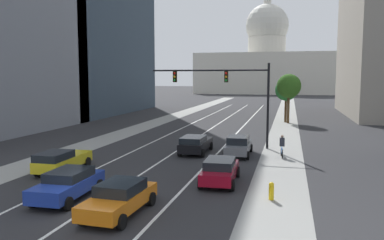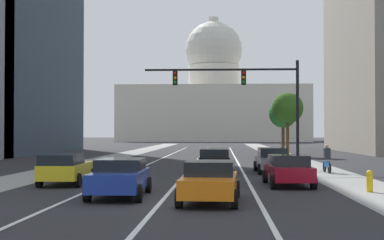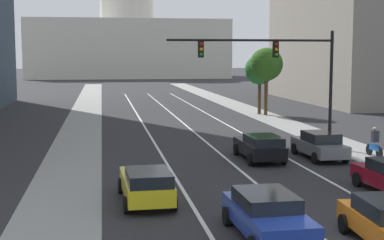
% 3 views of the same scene
% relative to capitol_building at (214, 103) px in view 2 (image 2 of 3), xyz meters
% --- Properties ---
extents(ground_plane, '(400.00, 400.00, 0.00)m').
position_rel_capitol_building_xyz_m(ground_plane, '(0.00, -96.58, -10.58)').
color(ground_plane, '#2B2B2D').
extents(sidewalk_left, '(3.19, 130.00, 0.01)m').
position_rel_capitol_building_xyz_m(sidewalk_left, '(-8.48, -101.58, -10.58)').
color(sidewalk_left, gray).
rests_on(sidewalk_left, ground).
extents(sidewalk_right, '(3.19, 130.00, 0.01)m').
position_rel_capitol_building_xyz_m(sidewalk_right, '(8.48, -101.58, -10.58)').
color(sidewalk_right, gray).
rests_on(sidewalk_right, ground).
extents(lane_stripe_left, '(0.16, 90.00, 0.01)m').
position_rel_capitol_building_xyz_m(lane_stripe_left, '(-3.44, -111.58, -10.57)').
color(lane_stripe_left, white).
rests_on(lane_stripe_left, ground).
extents(lane_stripe_center, '(0.16, 90.00, 0.01)m').
position_rel_capitol_building_xyz_m(lane_stripe_center, '(0.00, -111.58, -10.57)').
color(lane_stripe_center, white).
rests_on(lane_stripe_center, ground).
extents(lane_stripe_right, '(0.16, 90.00, 0.01)m').
position_rel_capitol_building_xyz_m(lane_stripe_right, '(3.44, -111.58, -10.57)').
color(lane_stripe_right, white).
rests_on(lane_stripe_right, ground).
extents(capitol_building, '(50.27, 28.41, 34.39)m').
position_rel_capitol_building_xyz_m(capitol_building, '(0.00, 0.00, 0.00)').
color(capitol_building, beige).
rests_on(capitol_building, ground).
extents(car_gray, '(1.99, 4.63, 1.52)m').
position_rel_capitol_building_xyz_m(car_gray, '(5.16, -122.72, -9.80)').
color(car_gray, slate).
rests_on(car_gray, ground).
extents(car_blue, '(2.12, 4.71, 1.45)m').
position_rel_capitol_building_xyz_m(car_blue, '(-1.72, -135.79, -9.81)').
color(car_blue, '#1E389E').
rests_on(car_blue, ground).
extents(car_black, '(2.04, 4.80, 1.47)m').
position_rel_capitol_building_xyz_m(car_black, '(1.72, -122.75, -9.80)').
color(car_black, black).
rests_on(car_black, ground).
extents(car_yellow, '(2.08, 4.71, 1.46)m').
position_rel_capitol_building_xyz_m(car_yellow, '(-5.15, -130.93, -9.81)').
color(car_yellow, yellow).
rests_on(car_yellow, ground).
extents(car_orange, '(2.20, 4.67, 1.44)m').
position_rel_capitol_building_xyz_m(car_orange, '(1.72, -137.28, -9.83)').
color(car_orange, orange).
rests_on(car_orange, ground).
extents(car_crimson, '(2.09, 4.52, 1.42)m').
position_rel_capitol_building_xyz_m(car_crimson, '(5.16, -131.06, -9.82)').
color(car_crimson, maroon).
rests_on(car_crimson, ground).
extents(traffic_signal_mast, '(10.31, 0.39, 7.25)m').
position_rel_capitol_building_xyz_m(traffic_signal_mast, '(3.93, -119.26, -5.33)').
color(traffic_signal_mast, black).
rests_on(traffic_signal_mast, ground).
extents(fire_hydrant, '(0.26, 0.35, 0.91)m').
position_rel_capitol_building_xyz_m(fire_hydrant, '(8.19, -133.60, -10.12)').
color(fire_hydrant, yellow).
rests_on(fire_hydrant, ground).
extents(cyclist, '(0.38, 1.70, 1.72)m').
position_rel_capitol_building_xyz_m(cyclist, '(8.47, -122.68, -9.73)').
color(cyclist, black).
rests_on(cyclist, ground).
extents(street_tree_near_right, '(3.17, 3.17, 6.49)m').
position_rel_capitol_building_xyz_m(street_tree_near_right, '(8.80, -99.64, -5.71)').
color(street_tree_near_right, '#51381E').
rests_on(street_tree_near_right, ground).
extents(street_tree_far_right, '(2.92, 2.92, 5.83)m').
position_rel_capitol_building_xyz_m(street_tree_far_right, '(8.45, -98.59, -6.25)').
color(street_tree_far_right, '#51381E').
rests_on(street_tree_far_right, ground).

